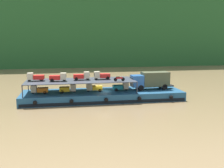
{
  "coord_description": "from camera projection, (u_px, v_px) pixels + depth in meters",
  "views": [
    {
      "loc": [
        -6.15,
        -43.93,
        10.33
      ],
      "look_at": [
        1.61,
        0.0,
        2.7
      ],
      "focal_mm": 41.88,
      "sensor_mm": 36.0,
      "label": 1
    }
  ],
  "objects": [
    {
      "name": "mini_truck_upper_fore",
      "position": [
        82.0,
        76.0,
        44.46
      ],
      "size": [
        2.76,
        1.23,
        1.38
      ],
      "color": "red",
      "rests_on": "cargo_rack"
    },
    {
      "name": "mini_truck_upper_stern",
      "position": [
        36.0,
        77.0,
        43.32
      ],
      "size": [
        2.75,
        1.21,
        1.38
      ],
      "color": "red",
      "rests_on": "cargo_rack"
    },
    {
      "name": "cargo_rack",
      "position": [
        81.0,
        81.0,
        44.2
      ],
      "size": [
        18.23,
        6.54,
        2.0
      ],
      "color": "#383D47",
      "rests_on": "cargo_barge"
    },
    {
      "name": "covered_lorry",
      "position": [
        151.0,
        80.0,
        46.63
      ],
      "size": [
        7.92,
        2.56,
        3.1
      ],
      "color": "#285BA3",
      "rests_on": "cargo_barge"
    },
    {
      "name": "mini_truck_lower_mid",
      "position": [
        94.0,
        88.0,
        44.75
      ],
      "size": [
        2.79,
        1.28,
        1.38
      ],
      "color": "gold",
      "rests_on": "cargo_barge"
    },
    {
      "name": "mini_truck_lower_stern",
      "position": [
        39.0,
        89.0,
        42.99
      ],
      "size": [
        2.77,
        1.26,
        1.38
      ],
      "color": "orange",
      "rests_on": "cargo_barge"
    },
    {
      "name": "motorcycle_upper_port",
      "position": [
        119.0,
        78.0,
        43.29
      ],
      "size": [
        1.9,
        0.55,
        0.87
      ],
      "color": "black",
      "rests_on": "cargo_rack"
    },
    {
      "name": "mini_truck_upper_mid",
      "position": [
        58.0,
        77.0,
        43.03
      ],
      "size": [
        2.79,
        1.29,
        1.38
      ],
      "color": "red",
      "rests_on": "cargo_rack"
    },
    {
      "name": "hillside_far_bank",
      "position": [
        80.0,
        16.0,
        108.82
      ],
      "size": [
        127.72,
        35.51,
        35.23
      ],
      "color": "#235628",
      "rests_on": "ground"
    },
    {
      "name": "mini_truck_upper_bow",
      "position": [
        102.0,
        75.0,
        45.1
      ],
      "size": [
        2.77,
        1.26,
        1.38
      ],
      "color": "red",
      "rests_on": "cargo_rack"
    },
    {
      "name": "mini_truck_lower_fore",
      "position": [
        121.0,
        87.0,
        45.6
      ],
      "size": [
        2.74,
        1.21,
        1.38
      ],
      "color": "teal",
      "rests_on": "cargo_barge"
    },
    {
      "name": "cargo_barge",
      "position": [
        103.0,
        95.0,
        45.28
      ],
      "size": [
        27.43,
        7.85,
        1.5
      ],
      "color": "navy",
      "rests_on": "ground"
    },
    {
      "name": "ground_plane",
      "position": [
        103.0,
        100.0,
        45.43
      ],
      "size": [
        400.0,
        400.0,
        0.0
      ],
      "primitive_type": "plane",
      "color": "olive"
    },
    {
      "name": "mini_truck_lower_aft",
      "position": [
        68.0,
        89.0,
        43.75
      ],
      "size": [
        2.76,
        1.23,
        1.38
      ],
      "color": "gold",
      "rests_on": "cargo_barge"
    }
  ]
}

